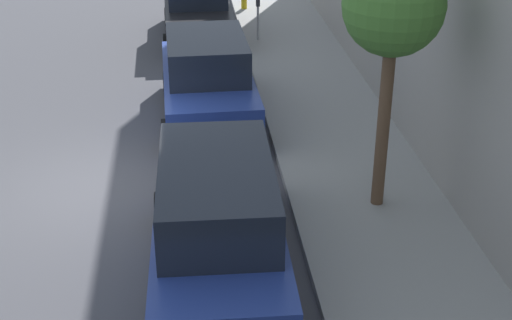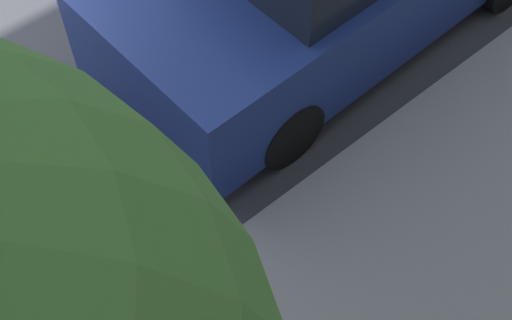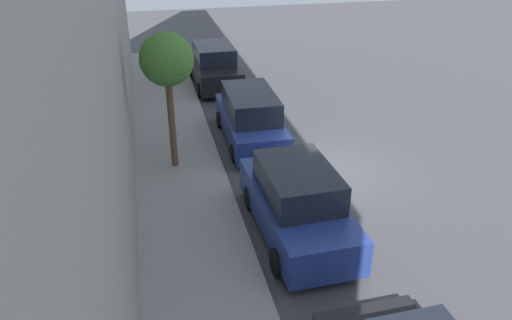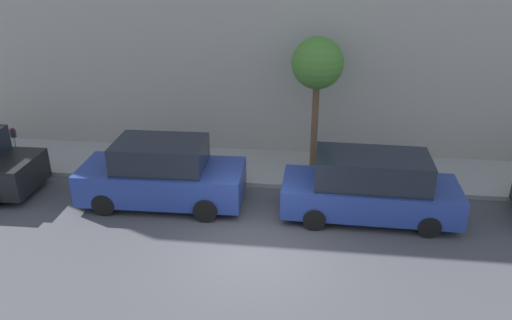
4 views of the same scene
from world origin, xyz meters
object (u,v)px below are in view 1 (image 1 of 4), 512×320
at_px(parked_suv_fourth, 197,9).
at_px(parking_meter_far, 258,12).
at_px(street_tree, 393,9).
at_px(parked_suv_third, 207,82).
at_px(parked_minivan_second, 217,222).

xyz_separation_m(parked_suv_fourth, parking_meter_far, (1.80, -0.78, 0.05)).
relative_size(parking_meter_far, street_tree, 0.31).
height_order(parked_suv_third, street_tree, street_tree).
height_order(parking_meter_far, street_tree, street_tree).
bearing_deg(street_tree, parked_suv_fourth, 104.90).
height_order(parked_suv_third, parking_meter_far, parked_suv_third).
height_order(parked_minivan_second, parked_suv_third, parked_suv_third).
xyz_separation_m(parked_suv_third, street_tree, (2.84, -4.42, 2.74)).
distance_m(parked_minivan_second, street_tree, 4.34).
distance_m(parked_suv_fourth, street_tree, 11.57).
bearing_deg(parked_minivan_second, parked_suv_fourth, 89.78).
relative_size(parked_suv_fourth, parking_meter_far, 3.57).
height_order(parked_minivan_second, street_tree, street_tree).
height_order(parked_suv_fourth, parking_meter_far, parked_suv_fourth).
relative_size(parked_minivan_second, street_tree, 1.12).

